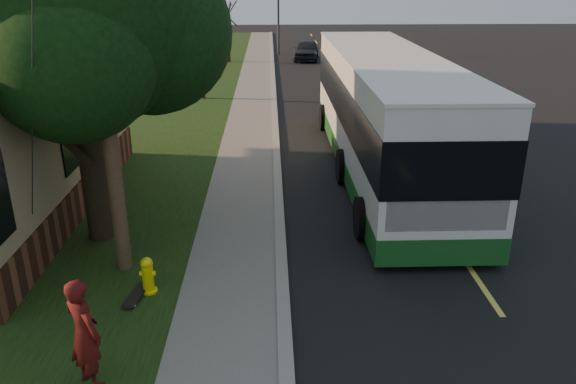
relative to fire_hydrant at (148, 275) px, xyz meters
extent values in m
plane|color=black|center=(2.60, 0.00, -0.43)|extent=(120.00, 120.00, 0.00)
cube|color=black|center=(6.60, 10.00, -0.43)|extent=(8.00, 80.00, 0.01)
cube|color=gray|center=(2.60, 10.00, -0.37)|extent=(0.25, 80.00, 0.12)
cube|color=slate|center=(1.60, 10.00, -0.39)|extent=(2.00, 80.00, 0.08)
cube|color=black|center=(-1.90, 10.00, -0.40)|extent=(5.00, 80.00, 0.07)
cylinder|color=yellow|center=(0.00, 0.00, -0.09)|extent=(0.22, 0.22, 0.55)
sphere|color=yellow|center=(0.00, 0.00, 0.26)|extent=(0.24, 0.24, 0.24)
cylinder|color=yellow|center=(0.00, 0.00, 0.04)|extent=(0.30, 0.10, 0.10)
cylinder|color=yellow|center=(0.00, 0.00, 0.04)|extent=(0.10, 0.18, 0.10)
cylinder|color=yellow|center=(0.00, 0.00, -0.34)|extent=(0.32, 0.32, 0.04)
cylinder|color=#473321|center=(-0.70, 1.00, 4.14)|extent=(0.30, 0.30, 9.00)
cylinder|color=#2D2D30|center=(-1.60, -0.10, 3.37)|extent=(2.52, 3.21, 7.60)
cylinder|color=black|center=(-1.60, 2.50, 1.64)|extent=(0.56, 0.56, 4.00)
sphere|color=black|center=(-1.60, 2.50, 4.84)|extent=(5.20, 5.20, 5.20)
sphere|color=black|center=(-0.20, 3.10, 4.24)|extent=(3.60, 3.60, 3.60)
sphere|color=black|center=(-2.80, 2.10, 4.54)|extent=(3.80, 3.80, 3.80)
sphere|color=black|center=(-1.30, 1.20, 3.94)|extent=(3.20, 3.20, 3.20)
cylinder|color=black|center=(-0.90, 18.00, 1.29)|extent=(0.24, 0.24, 3.30)
cylinder|color=black|center=(-0.90, 18.00, 2.94)|extent=(1.38, 0.57, 2.01)
cylinder|color=black|center=(-0.90, 18.00, 2.94)|extent=(0.74, 1.21, 1.58)
cylinder|color=black|center=(-0.90, 18.00, 2.94)|extent=(0.65, 1.05, 1.95)
cylinder|color=black|center=(-0.90, 18.00, 2.94)|extent=(1.28, 0.53, 1.33)
cylinder|color=black|center=(-0.90, 18.00, 2.94)|extent=(0.75, 1.21, 1.70)
cylinder|color=black|center=(-0.40, 30.00, 1.15)|extent=(0.24, 0.24, 3.03)
cylinder|color=black|center=(-0.40, 30.00, 2.66)|extent=(1.38, 0.57, 2.01)
cylinder|color=black|center=(-0.40, 30.00, 2.66)|extent=(0.74, 1.21, 1.58)
cylinder|color=black|center=(-0.40, 30.00, 2.66)|extent=(0.65, 1.05, 1.95)
cylinder|color=black|center=(-0.40, 30.00, 2.66)|extent=(1.28, 0.53, 1.33)
cylinder|color=black|center=(-0.40, 30.00, 2.66)|extent=(0.75, 1.21, 1.70)
cylinder|color=#2D2D30|center=(3.10, 34.00, 2.32)|extent=(0.16, 0.16, 5.50)
cube|color=silver|center=(5.91, 7.24, 1.62)|extent=(2.77, 13.29, 2.99)
cube|color=#17511D|center=(5.91, 7.24, 0.07)|extent=(2.79, 13.31, 0.61)
cube|color=black|center=(5.91, 7.24, 1.84)|extent=(2.81, 13.33, 1.22)
cube|color=black|center=(5.91, 0.62, 1.45)|extent=(2.47, 0.06, 1.77)
cube|color=yellow|center=(5.91, 0.63, 2.95)|extent=(1.77, 0.06, 0.39)
cube|color=#FFF2CC|center=(5.08, 0.61, 0.18)|extent=(0.28, 0.04, 0.17)
cube|color=#FFF2CC|center=(6.74, 0.61, 0.18)|extent=(0.28, 0.04, 0.17)
cube|color=silver|center=(5.91, 7.24, 3.13)|extent=(2.82, 13.34, 0.08)
cylinder|color=black|center=(4.53, 2.36, 0.08)|extent=(0.31, 1.02, 1.02)
cylinder|color=black|center=(7.29, 2.36, 0.08)|extent=(0.31, 1.02, 1.02)
cylinder|color=black|center=(4.53, 6.13, 0.08)|extent=(0.31, 1.02, 1.02)
cylinder|color=black|center=(7.29, 6.13, 0.08)|extent=(0.31, 1.02, 1.02)
cylinder|color=black|center=(4.53, 12.11, 0.08)|extent=(0.31, 1.02, 1.02)
cylinder|color=black|center=(7.29, 12.11, 0.08)|extent=(0.31, 1.02, 1.02)
imported|color=#460E0E|center=(-0.36, -2.59, 0.53)|extent=(0.77, 0.75, 1.79)
cube|color=black|center=(-0.19, -0.22, -0.29)|extent=(0.40, 0.93, 0.02)
cylinder|color=silver|center=(-0.26, -0.53, -0.33)|extent=(0.21, 0.10, 0.06)
cylinder|color=silver|center=(-0.13, 0.09, -0.33)|extent=(0.21, 0.10, 0.06)
cube|color=black|center=(-4.53, 5.03, 0.25)|extent=(1.70, 1.46, 1.28)
cube|color=black|center=(-4.53, 5.03, 0.93)|extent=(1.76, 1.52, 0.09)
imported|color=black|center=(5.04, 31.21, 0.27)|extent=(2.13, 4.28, 1.40)
camera|label=1|loc=(2.39, -9.54, 5.44)|focal=35.00mm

